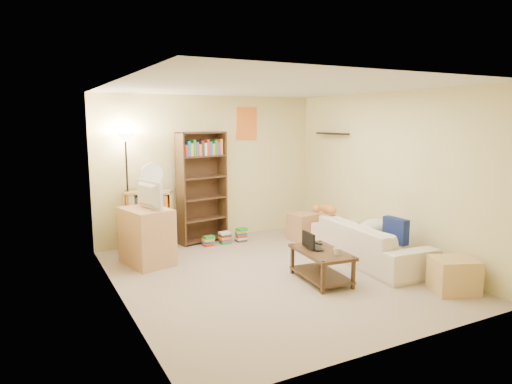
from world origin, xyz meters
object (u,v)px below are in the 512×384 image
at_px(tall_bookshelf, 202,185).
at_px(end_cabinet, 454,275).
at_px(short_bookshelf, 149,221).
at_px(mug, 337,251).
at_px(television, 145,195).
at_px(side_table, 303,227).
at_px(coffee_table, 321,261).
at_px(laptop, 317,247).
at_px(floor_lamp, 126,157).
at_px(sofa, 369,242).
at_px(desk_fan, 152,177).
at_px(tabby_cat, 326,209).
at_px(tv_stand, 147,236).

xyz_separation_m(tall_bookshelf, end_cabinet, (1.87, -3.62, -0.79)).
bearing_deg(short_bookshelf, tall_bookshelf, 30.86).
bearing_deg(mug, television, 133.33).
bearing_deg(tall_bookshelf, mug, -86.09).
height_order(mug, short_bookshelf, short_bookshelf).
relative_size(side_table, end_cabinet, 0.92).
height_order(coffee_table, short_bookshelf, short_bookshelf).
height_order(laptop, floor_lamp, floor_lamp).
distance_m(mug, tall_bookshelf, 2.93).
relative_size(sofa, mug, 19.91).
bearing_deg(side_table, mug, -112.51).
bearing_deg(side_table, desk_fan, 168.21).
distance_m(television, short_bookshelf, 0.87).
distance_m(short_bookshelf, floor_lamp, 1.07).
height_order(short_bookshelf, desk_fan, desk_fan).
relative_size(laptop, side_table, 0.73).
height_order(sofa, end_cabinet, sofa).
height_order(mug, end_cabinet, mug).
bearing_deg(short_bookshelf, television, -84.87).
relative_size(mug, short_bookshelf, 0.11).
bearing_deg(tall_bookshelf, television, -156.82).
xyz_separation_m(coffee_table, laptop, (0.02, 0.13, 0.16)).
relative_size(mug, tall_bookshelf, 0.06).
relative_size(tabby_cat, short_bookshelf, 0.48).
bearing_deg(laptop, floor_lamp, 39.56).
xyz_separation_m(tabby_cat, laptop, (-0.88, -1.01, -0.25)).
height_order(television, short_bookshelf, television).
xyz_separation_m(tabby_cat, floor_lamp, (-2.81, 1.41, 0.83)).
xyz_separation_m(television, end_cabinet, (3.04, -2.84, -0.81)).
bearing_deg(side_table, end_cabinet, -84.55).
relative_size(mug, end_cabinet, 0.21).
relative_size(sofa, short_bookshelf, 2.15).
bearing_deg(television, side_table, -101.73).
bearing_deg(end_cabinet, mug, 144.11).
height_order(tall_bookshelf, end_cabinet, tall_bookshelf).
height_order(tv_stand, floor_lamp, floor_lamp).
distance_m(sofa, coffee_table, 1.15).
bearing_deg(tv_stand, end_cabinet, -56.52).
xyz_separation_m(short_bookshelf, end_cabinet, (2.83, -3.49, -0.27)).
xyz_separation_m(coffee_table, television, (-1.84, 1.76, 0.76)).
bearing_deg(side_table, tall_bookshelf, 156.36).
bearing_deg(tv_stand, short_bookshelf, 58.58).
bearing_deg(desk_fan, floor_lamp, 153.02).
bearing_deg(coffee_table, sofa, 22.04).
bearing_deg(short_bookshelf, desk_fan, -17.41).
bearing_deg(coffee_table, floor_lamp, 132.22).
bearing_deg(desk_fan, laptop, -54.59).
relative_size(desk_fan, side_table, 0.96).
bearing_deg(end_cabinet, coffee_table, 138.14).
xyz_separation_m(television, tall_bookshelf, (1.17, 0.78, -0.03)).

